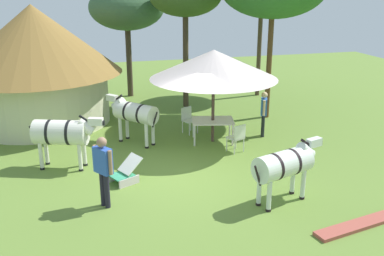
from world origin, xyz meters
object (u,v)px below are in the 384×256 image
object	(u,v)px
standing_watcher	(103,166)
acacia_tree_left_background	(127,8)
thatched_hut	(36,60)
patio_chair_near_lawn	(237,136)
patio_chair_east_end	(188,118)
striped_lounge_chair	(125,173)
zebra_toward_hut	(134,113)
patio_dining_table	(213,122)
guest_beside_umbrella	(264,110)
shade_umbrella	(214,64)
zebra_nearest_camera	(285,164)
zebra_by_umbrella	(63,133)

from	to	relation	value
standing_watcher	acacia_tree_left_background	size ratio (longest dim) A/B	0.35
thatched_hut	patio_chair_near_lawn	world-z (taller)	thatched_hut
patio_chair_east_end	striped_lounge_chair	xyz separation A→B (m)	(-2.61, -3.44, -0.26)
patio_chair_east_end	zebra_toward_hut	distance (m)	2.08
patio_chair_near_lawn	acacia_tree_left_background	xyz separation A→B (m)	(-2.26, 7.92, 3.42)
patio_dining_table	guest_beside_umbrella	size ratio (longest dim) A/B	0.98
shade_umbrella	patio_dining_table	world-z (taller)	shade_umbrella
zebra_nearest_camera	zebra_toward_hut	bearing A→B (deg)	-168.33
thatched_hut	guest_beside_umbrella	distance (m)	8.30
standing_watcher	striped_lounge_chair	distance (m)	1.56
patio_chair_near_lawn	acacia_tree_left_background	world-z (taller)	acacia_tree_left_background
zebra_by_umbrella	patio_chair_near_lawn	bearing A→B (deg)	108.14
zebra_by_umbrella	acacia_tree_left_background	distance (m)	8.77
guest_beside_umbrella	standing_watcher	xyz separation A→B (m)	(-5.56, -3.61, 0.10)
patio_chair_near_lawn	shade_umbrella	bearing A→B (deg)	90.00
shade_umbrella	thatched_hut	bearing A→B (deg)	146.61
thatched_hut	patio_chair_near_lawn	distance (m)	7.86
standing_watcher	patio_chair_east_end	bearing A→B (deg)	110.50
thatched_hut	acacia_tree_left_background	distance (m)	5.11
shade_umbrella	zebra_by_umbrella	xyz separation A→B (m)	(-4.68, -0.97, -1.53)
guest_beside_umbrella	patio_dining_table	bearing A→B (deg)	114.26
patio_dining_table	acacia_tree_left_background	distance (m)	7.76
patio_chair_east_end	standing_watcher	distance (m)	5.67
patio_dining_table	guest_beside_umbrella	distance (m)	1.83
thatched_hut	guest_beside_umbrella	bearing A→B (deg)	-26.15
standing_watcher	zebra_by_umbrella	world-z (taller)	standing_watcher
thatched_hut	shade_umbrella	bearing A→B (deg)	-33.39
patio_dining_table	standing_watcher	distance (m)	5.20
patio_chair_near_lawn	striped_lounge_chair	world-z (taller)	patio_chair_near_lawn
shade_umbrella	zebra_nearest_camera	xyz separation A→B (m)	(0.36, -4.42, -1.61)
thatched_hut	standing_watcher	world-z (taller)	thatched_hut
standing_watcher	acacia_tree_left_background	distance (m)	10.93
patio_chair_east_end	guest_beside_umbrella	bearing A→B (deg)	129.41
shade_umbrella	patio_chair_near_lawn	bearing A→B (deg)	-68.92
patio_chair_near_lawn	acacia_tree_left_background	size ratio (longest dim) A/B	0.18
shade_umbrella	patio_chair_east_end	distance (m)	2.38
patio_chair_east_end	zebra_by_umbrella	size ratio (longest dim) A/B	0.44
zebra_toward_hut	zebra_by_umbrella	bearing A→B (deg)	172.95
zebra_toward_hut	acacia_tree_left_background	size ratio (longest dim) A/B	0.35
thatched_hut	standing_watcher	bearing A→B (deg)	-76.18
thatched_hut	striped_lounge_chair	bearing A→B (deg)	-68.36
striped_lounge_chair	zebra_by_umbrella	xyz separation A→B (m)	(-1.53, 1.38, 0.78)
patio_dining_table	standing_watcher	bearing A→B (deg)	-136.50
patio_dining_table	striped_lounge_chair	world-z (taller)	patio_dining_table
thatched_hut	acacia_tree_left_background	xyz separation A→B (m)	(3.71, 3.15, 1.58)
striped_lounge_chair	acacia_tree_left_background	distance (m)	9.95
thatched_hut	zebra_nearest_camera	xyz separation A→B (m)	(5.90, -8.07, -1.40)
patio_chair_east_end	zebra_by_umbrella	xyz separation A→B (m)	(-4.14, -2.05, 0.52)
patio_chair_east_end	zebra_nearest_camera	world-z (taller)	zebra_nearest_camera
patio_dining_table	standing_watcher	size ratio (longest dim) A/B	0.88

